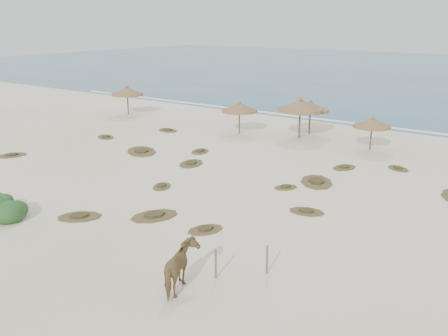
# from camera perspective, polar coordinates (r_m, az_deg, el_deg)

# --- Properties ---
(ground) EXTENTS (160.00, 160.00, 0.00)m
(ground) POSITION_cam_1_polar(r_m,az_deg,el_deg) (23.65, -8.83, -5.32)
(ground) COLOR #F1E0C6
(ground) RESTS_ON ground
(foam_line) EXTENTS (70.00, 0.60, 0.01)m
(foam_line) POSITION_cam_1_polar(r_m,az_deg,el_deg) (45.17, 14.88, 4.92)
(foam_line) COLOR white
(foam_line) RESTS_ON ground
(palapa_0) EXTENTS (3.12, 3.12, 2.83)m
(palapa_0) POSITION_cam_1_polar(r_m,az_deg,el_deg) (48.44, -11.01, 8.58)
(palapa_0) COLOR #4F3F28
(palapa_0) RESTS_ON ground
(palapa_1) EXTENTS (3.60, 3.60, 2.66)m
(palapa_1) POSITION_cam_1_polar(r_m,az_deg,el_deg) (39.54, 1.77, 6.90)
(palapa_1) COLOR #4F3F28
(palapa_1) RESTS_ON ground
(palapa_2) EXTENTS (4.16, 4.16, 3.17)m
(palapa_2) POSITION_cam_1_polar(r_m,az_deg,el_deg) (38.36, 8.72, 7.02)
(palapa_2) COLOR #4F3F28
(palapa_2) RESTS_ON ground
(palapa_3) EXTENTS (3.83, 3.83, 2.82)m
(palapa_3) POSITION_cam_1_polar(r_m,az_deg,el_deg) (39.78, 9.84, 6.90)
(palapa_3) COLOR #4F3F28
(palapa_3) RESTS_ON ground
(palapa_4) EXTENTS (3.26, 3.26, 2.42)m
(palapa_4) POSITION_cam_1_polar(r_m,az_deg,el_deg) (35.97, 16.56, 4.92)
(palapa_4) COLOR #4F3F28
(palapa_4) RESTS_ON ground
(horse) EXTENTS (1.61, 2.14, 1.65)m
(horse) POSITION_cam_1_polar(r_m,az_deg,el_deg) (16.98, -4.93, -11.33)
(horse) COLOR olive
(horse) RESTS_ON ground
(fence_post_near) EXTENTS (0.09, 0.09, 1.10)m
(fence_post_near) POSITION_cam_1_polar(r_m,az_deg,el_deg) (17.76, -0.95, -10.93)
(fence_post_near) COLOR brown
(fence_post_near) RESTS_ON ground
(fence_post_far) EXTENTS (0.10, 0.10, 1.09)m
(fence_post_far) POSITION_cam_1_polar(r_m,az_deg,el_deg) (18.13, 4.94, -10.39)
(fence_post_far) COLOR brown
(fence_post_far) RESTS_ON ground
(scrub_0) EXTENTS (1.94, 2.27, 0.16)m
(scrub_0) POSITION_cam_1_polar(r_m,az_deg,el_deg) (36.18, -23.09, 1.36)
(scrub_0) COLOR brown
(scrub_0) RESTS_ON ground
(scrub_1) EXTENTS (3.56, 3.32, 0.16)m
(scrub_1) POSITION_cam_1_polar(r_m,az_deg,el_deg) (34.76, -9.42, 1.91)
(scrub_1) COLOR brown
(scrub_1) RESTS_ON ground
(scrub_2) EXTENTS (1.49, 1.71, 0.16)m
(scrub_2) POSITION_cam_1_polar(r_m,az_deg,el_deg) (27.33, -7.14, -2.08)
(scrub_2) COLOR brown
(scrub_2) RESTS_ON ground
(scrub_3) EXTENTS (2.90, 3.20, 0.16)m
(scrub_3) POSITION_cam_1_polar(r_m,az_deg,el_deg) (28.35, 10.53, -1.54)
(scrub_3) COLOR brown
(scrub_3) RESTS_ON ground
(scrub_4) EXTENTS (1.90, 1.47, 0.16)m
(scrub_4) POSITION_cam_1_polar(r_m,az_deg,el_deg) (23.98, 9.42, -4.90)
(scrub_4) COLOR brown
(scrub_4) RESTS_ON ground
(scrub_6) EXTENTS (2.14, 1.63, 0.16)m
(scrub_6) POSITION_cam_1_polar(r_m,az_deg,el_deg) (41.10, -6.46, 4.32)
(scrub_6) COLOR brown
(scrub_6) RESTS_ON ground
(scrub_7) EXTENTS (1.55, 1.96, 0.16)m
(scrub_7) POSITION_cam_1_polar(r_m,az_deg,el_deg) (31.41, 13.58, 0.07)
(scrub_7) COLOR brown
(scrub_7) RESTS_ON ground
(scrub_8) EXTENTS (2.11, 1.83, 0.16)m
(scrub_8) POSITION_cam_1_polar(r_m,az_deg,el_deg) (39.56, -13.37, 3.48)
(scrub_8) COLOR brown
(scrub_8) RESTS_ON ground
(scrub_9) EXTENTS (2.29, 2.68, 0.16)m
(scrub_9) POSITION_cam_1_polar(r_m,az_deg,el_deg) (23.38, -7.96, -5.40)
(scrub_9) COLOR brown
(scrub_9) RESTS_ON ground
(scrub_10) EXTENTS (1.80, 1.66, 0.16)m
(scrub_10) POSITION_cam_1_polar(r_m,az_deg,el_deg) (32.14, 19.28, -0.04)
(scrub_10) COLOR brown
(scrub_10) RESTS_ON ground
(scrub_11) EXTENTS (2.36, 2.34, 0.16)m
(scrub_11) POSITION_cam_1_polar(r_m,az_deg,el_deg) (24.01, -16.20, -5.33)
(scrub_11) COLOR brown
(scrub_11) RESTS_ON ground
(scrub_12) EXTENTS (1.63, 1.91, 0.16)m
(scrub_12) POSITION_cam_1_polar(r_m,az_deg,el_deg) (21.72, -2.15, -7.03)
(scrub_12) COLOR brown
(scrub_12) RESTS_ON ground
(scrub_13) EXTENTS (1.91, 2.40, 0.16)m
(scrub_13) POSITION_cam_1_polar(r_m,az_deg,el_deg) (31.45, -3.78, 0.53)
(scrub_13) COLOR brown
(scrub_13) RESTS_ON ground
(scrub_14) EXTENTS (1.43, 1.58, 0.16)m
(scrub_14) POSITION_cam_1_polar(r_m,az_deg,el_deg) (27.17, 7.05, -2.18)
(scrub_14) COLOR brown
(scrub_14) RESTS_ON ground
(scrub_15) EXTENTS (1.63, 1.99, 0.16)m
(scrub_15) POSITION_cam_1_polar(r_m,az_deg,el_deg) (34.29, -2.78, 1.92)
(scrub_15) COLOR brown
(scrub_15) RESTS_ON ground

